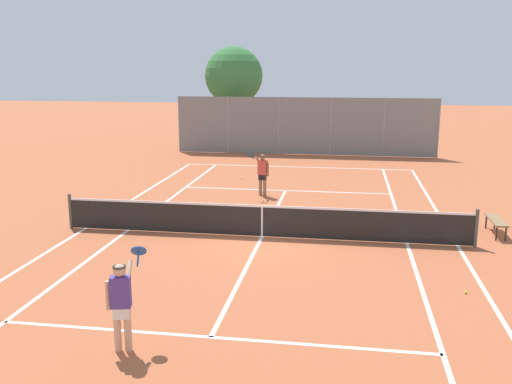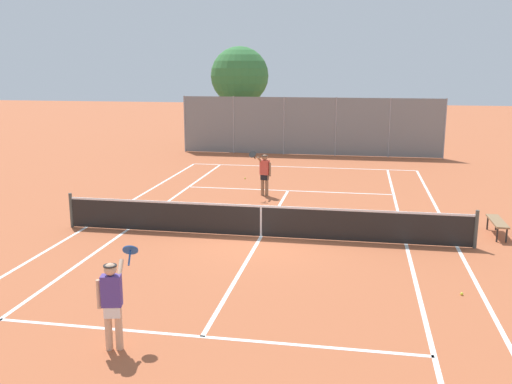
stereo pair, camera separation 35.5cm
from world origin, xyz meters
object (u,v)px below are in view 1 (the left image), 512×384
at_px(player_near_side, 121,301).
at_px(courtside_bench, 496,221).
at_px(loose_tennis_ball_0, 242,178).
at_px(player_far_left, 262,172).
at_px(loose_tennis_ball_1, 466,292).
at_px(tennis_net, 262,220).
at_px(tree_behind_left, 234,78).

xyz_separation_m(player_near_side, courtside_bench, (8.20, 8.45, -0.52)).
relative_size(player_near_side, loose_tennis_ball_0, 26.88).
xyz_separation_m(player_near_side, player_far_left, (0.61, 12.47, 0.00)).
xyz_separation_m(loose_tennis_ball_1, courtside_bench, (1.75, 4.85, 0.38)).
relative_size(tennis_net, courtside_bench, 8.00).
xyz_separation_m(courtside_bench, tree_behind_left, (-11.30, 17.25, 3.78)).
bearing_deg(loose_tennis_ball_1, player_far_left, 123.36).
bearing_deg(tennis_net, loose_tennis_ball_1, -34.76).
xyz_separation_m(loose_tennis_ball_0, loose_tennis_ball_1, (7.22, -11.97, 0.00)).
xyz_separation_m(tennis_net, player_far_left, (-0.79, 5.36, 0.42)).
bearing_deg(tennis_net, loose_tennis_ball_0, 104.38).
relative_size(player_near_side, player_far_left, 1.00).
bearing_deg(player_far_left, loose_tennis_ball_1, -56.64).
bearing_deg(player_far_left, tennis_net, -81.63).
bearing_deg(courtside_bench, tree_behind_left, 123.23).
relative_size(player_near_side, courtside_bench, 1.18).
bearing_deg(courtside_bench, loose_tennis_ball_0, 141.57).
height_order(tennis_net, tree_behind_left, tree_behind_left).
relative_size(player_far_left, loose_tennis_ball_1, 26.88).
bearing_deg(tennis_net, player_near_side, -101.11).
xyz_separation_m(player_far_left, loose_tennis_ball_0, (-1.38, 3.10, -0.89)).
distance_m(player_near_side, loose_tennis_ball_1, 7.44).
distance_m(tennis_net, loose_tennis_ball_0, 8.75).
bearing_deg(player_near_side, loose_tennis_ball_0, 92.84).
relative_size(player_near_side, loose_tennis_ball_1, 26.88).
bearing_deg(player_far_left, courtside_bench, -27.90).
bearing_deg(courtside_bench, player_far_left, 152.10).
bearing_deg(loose_tennis_ball_0, player_near_side, -87.16).
bearing_deg(player_near_side, tennis_net, 78.89).
relative_size(loose_tennis_ball_1, courtside_bench, 0.04).
relative_size(loose_tennis_ball_0, loose_tennis_ball_1, 1.00).
relative_size(tennis_net, loose_tennis_ball_1, 181.82).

